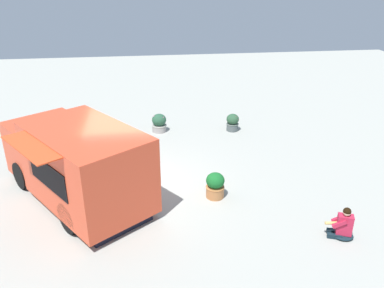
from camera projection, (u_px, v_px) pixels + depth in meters
The scene contains 6 objects.
ground_plane at pixel (135, 188), 12.03m from camera, with size 40.00×40.00×0.00m, color #A0A298.
food_truck at pixel (76, 164), 11.04m from camera, with size 4.76×5.44×2.33m.
person_customer at pixel (343, 226), 9.69m from camera, with size 0.77×0.60×0.86m.
planter_flowering_near at pixel (215, 185), 11.39m from camera, with size 0.55×0.55×0.78m.
planter_flowering_far at pixel (159, 123), 16.03m from camera, with size 0.60×0.60×0.75m.
planter_flowering_side at pixel (233, 122), 16.12m from camera, with size 0.51×0.51×0.72m.
Camera 1 is at (0.39, -10.55, 6.16)m, focal length 36.60 mm.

